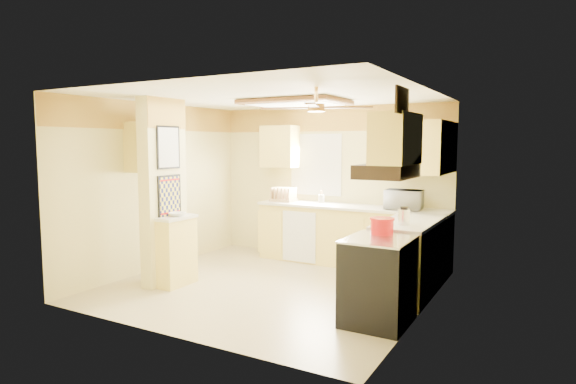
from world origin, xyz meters
The scene contains 34 objects.
floor centered at (0.00, 0.00, 0.00)m, with size 4.00×4.00×0.00m, color tan.
ceiling centered at (0.00, 0.00, 2.50)m, with size 4.00×4.00×0.00m, color white.
wall_back centered at (0.00, 1.90, 1.25)m, with size 4.00×4.00×0.00m, color #DFD288.
wall_front centered at (0.00, -1.90, 1.25)m, with size 4.00×4.00×0.00m, color #DFD288.
wall_left centered at (-2.00, 0.00, 1.25)m, with size 3.80×3.80×0.00m, color #DFD288.
wall_right centered at (2.00, 0.00, 1.25)m, with size 3.80×3.80×0.00m, color #DFD288.
wallpaper_border centered at (0.00, 1.88, 2.30)m, with size 4.00×0.02×0.40m, color #FFD54B.
partition_column centered at (-1.35, -0.55, 1.25)m, with size 0.20×0.70×2.50m, color #DFD288.
partition_ledge centered at (-1.13, -0.55, 0.45)m, with size 0.25×0.55×0.90m, color #FFE26D.
ledge_top centered at (-1.13, -0.55, 0.92)m, with size 0.28×0.58×0.04m, color silver.
lower_cabinets_back centered at (0.50, 1.60, 0.45)m, with size 3.00×0.60×0.90m, color #FFE26D.
lower_cabinets_right centered at (1.70, 0.60, 0.45)m, with size 0.60×1.40×0.90m, color #FFE26D.
countertop_back centered at (0.50, 1.59, 0.92)m, with size 3.04×0.64×0.04m, color silver.
countertop_right centered at (1.69, 0.60, 0.92)m, with size 0.64×1.44×0.04m, color silver.
dishwasher_panel centered at (-0.25, 1.29, 0.43)m, with size 0.58×0.02×0.80m, color white.
window centered at (-0.25, 1.89, 1.55)m, with size 0.92×0.02×1.02m.
upper_cab_back_left centered at (-0.85, 1.72, 1.85)m, with size 0.60×0.35×0.70m, color #FFE26D.
upper_cab_back_right centered at (1.55, 1.72, 1.85)m, with size 0.90×0.35×0.70m, color #FFE26D.
upper_cab_right centered at (1.82, 1.25, 1.85)m, with size 0.35×1.00×0.70m, color #FFE26D.
upper_cab_left_wall centered at (-1.82, -0.25, 1.85)m, with size 0.35×0.75×0.70m, color #FFE26D.
upper_cab_over_stove centered at (1.82, -0.55, 1.95)m, with size 0.35×0.76×0.52m, color #FFE26D.
stove centered at (1.67, -0.55, 0.46)m, with size 0.68×0.77×0.92m.
range_hood centered at (1.74, -0.55, 1.62)m, with size 0.50×0.76×0.14m, color black.
poster_menu centered at (-1.24, -0.55, 1.85)m, with size 0.02×0.42×0.57m.
poster_nashville centered at (-1.24, -0.55, 1.20)m, with size 0.02×0.42×0.57m.
ceiling_light_panel centered at (0.10, 0.50, 2.46)m, with size 1.35×0.95×0.06m.
ceiling_fan centered at (1.00, -0.70, 2.29)m, with size 1.15×1.15×0.26m.
vent_grate centered at (1.98, -0.90, 2.30)m, with size 0.02×0.40×0.25m, color black.
microwave centered at (1.33, 1.58, 1.08)m, with size 0.52×0.35×0.29m, color white.
bowl centered at (-1.11, -0.55, 0.97)m, with size 0.21×0.21×0.05m, color white.
dutch_oven centered at (1.62, -0.31, 1.01)m, with size 0.27×0.27×0.18m.
kettle centered at (1.71, 0.25, 1.04)m, with size 0.14×0.14×0.21m.
dish_rack centered at (-0.70, 1.58, 1.02)m, with size 0.40×0.29×0.23m.
utensil_crock centered at (-0.08, 1.74, 1.01)m, with size 0.10×0.10×0.20m.
Camera 1 is at (3.25, -5.35, 1.91)m, focal length 30.00 mm.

